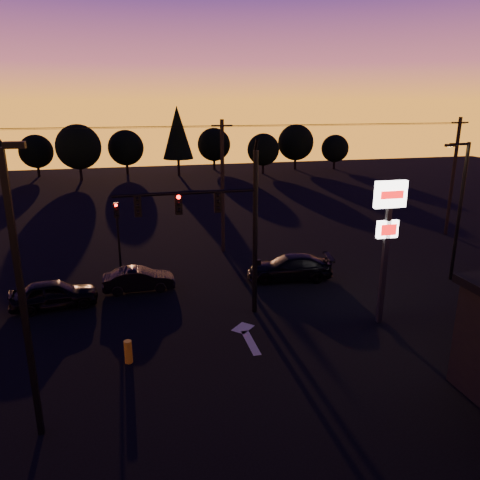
{
  "coord_description": "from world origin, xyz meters",
  "views": [
    {
      "loc": [
        -4.34,
        -16.68,
        10.19
      ],
      "look_at": [
        1.0,
        5.0,
        3.5
      ],
      "focal_mm": 35.0,
      "sensor_mm": 36.0,
      "label": 1
    }
  ],
  "objects_px": {
    "pylon_sign": "(388,222)",
    "car_left": "(54,294)",
    "secondary_signal": "(118,227)",
    "bollard": "(128,352)",
    "car_right": "(290,267)",
    "traffic_signal_mast": "(222,218)",
    "parking_lot_light": "(19,279)",
    "streetlight": "(459,206)",
    "car_mid": "(139,279)"
  },
  "relations": [
    {
      "from": "bollard",
      "to": "car_left",
      "type": "bearing_deg",
      "value": 119.44
    },
    {
      "from": "secondary_signal",
      "to": "streetlight",
      "type": "distance_m",
      "value": 19.89
    },
    {
      "from": "traffic_signal_mast",
      "to": "car_right",
      "type": "distance_m",
      "value": 7.46
    },
    {
      "from": "car_left",
      "to": "car_mid",
      "type": "bearing_deg",
      "value": -80.13
    },
    {
      "from": "streetlight",
      "to": "bollard",
      "type": "distance_m",
      "value": 19.65
    },
    {
      "from": "pylon_sign",
      "to": "bollard",
      "type": "bearing_deg",
      "value": -175.76
    },
    {
      "from": "secondary_signal",
      "to": "pylon_sign",
      "type": "relative_size",
      "value": 0.64
    },
    {
      "from": "traffic_signal_mast",
      "to": "pylon_sign",
      "type": "xyz_separation_m",
      "value": [
        7.1,
        -2.49,
        -0.02
      ]
    },
    {
      "from": "parking_lot_light",
      "to": "car_right",
      "type": "height_order",
      "value": "parking_lot_light"
    },
    {
      "from": "secondary_signal",
      "to": "car_left",
      "type": "bearing_deg",
      "value": -125.95
    },
    {
      "from": "pylon_sign",
      "to": "bollard",
      "type": "xyz_separation_m",
      "value": [
        -11.71,
        -0.87,
        -4.43
      ]
    },
    {
      "from": "traffic_signal_mast",
      "to": "bollard",
      "type": "xyz_separation_m",
      "value": [
        -4.61,
        -3.36,
        -4.46
      ]
    },
    {
      "from": "streetlight",
      "to": "bollard",
      "type": "bearing_deg",
      "value": -165.34
    },
    {
      "from": "bollard",
      "to": "parking_lot_light",
      "type": "bearing_deg",
      "value": -127.54
    },
    {
      "from": "traffic_signal_mast",
      "to": "car_left",
      "type": "relative_size",
      "value": 2.01
    },
    {
      "from": "secondary_signal",
      "to": "pylon_sign",
      "type": "xyz_separation_m",
      "value": [
        12.0,
        -9.99,
        2.05
      ]
    },
    {
      "from": "secondary_signal",
      "to": "traffic_signal_mast",
      "type": "bearing_deg",
      "value": -56.81
    },
    {
      "from": "car_mid",
      "to": "parking_lot_light",
      "type": "bearing_deg",
      "value": 162.59
    },
    {
      "from": "pylon_sign",
      "to": "car_right",
      "type": "xyz_separation_m",
      "value": [
        -2.28,
        6.33,
        -4.19
      ]
    },
    {
      "from": "traffic_signal_mast",
      "to": "streetlight",
      "type": "xyz_separation_m",
      "value": [
        14.01,
        1.51,
        -0.52
      ]
    },
    {
      "from": "streetlight",
      "to": "car_left",
      "type": "height_order",
      "value": "streetlight"
    },
    {
      "from": "streetlight",
      "to": "parking_lot_light",
      "type": "bearing_deg",
      "value": -158.35
    },
    {
      "from": "pylon_sign",
      "to": "car_left",
      "type": "relative_size",
      "value": 1.59
    },
    {
      "from": "streetlight",
      "to": "car_mid",
      "type": "bearing_deg",
      "value": 171.41
    },
    {
      "from": "pylon_sign",
      "to": "bollard",
      "type": "distance_m",
      "value": 12.55
    },
    {
      "from": "secondary_signal",
      "to": "pylon_sign",
      "type": "distance_m",
      "value": 15.75
    },
    {
      "from": "parking_lot_light",
      "to": "car_right",
      "type": "distance_m",
      "value": 16.95
    },
    {
      "from": "parking_lot_light",
      "to": "car_left",
      "type": "relative_size",
      "value": 2.14
    },
    {
      "from": "parking_lot_light",
      "to": "car_left",
      "type": "height_order",
      "value": "parking_lot_light"
    },
    {
      "from": "bollard",
      "to": "pylon_sign",
      "type": "bearing_deg",
      "value": 4.24
    },
    {
      "from": "secondary_signal",
      "to": "bollard",
      "type": "xyz_separation_m",
      "value": [
        0.29,
        -10.86,
        -2.38
      ]
    },
    {
      "from": "secondary_signal",
      "to": "car_right",
      "type": "distance_m",
      "value": 10.6
    },
    {
      "from": "pylon_sign",
      "to": "bollard",
      "type": "relative_size",
      "value": 7.07
    },
    {
      "from": "streetlight",
      "to": "car_right",
      "type": "height_order",
      "value": "streetlight"
    },
    {
      "from": "secondary_signal",
      "to": "car_mid",
      "type": "bearing_deg",
      "value": -73.14
    },
    {
      "from": "car_right",
      "to": "secondary_signal",
      "type": "bearing_deg",
      "value": -100.99
    },
    {
      "from": "secondary_signal",
      "to": "bollard",
      "type": "height_order",
      "value": "secondary_signal"
    },
    {
      "from": "secondary_signal",
      "to": "car_right",
      "type": "xyz_separation_m",
      "value": [
        9.72,
        -3.66,
        -2.14
      ]
    },
    {
      "from": "parking_lot_light",
      "to": "streetlight",
      "type": "relative_size",
      "value": 1.14
    },
    {
      "from": "bollard",
      "to": "secondary_signal",
      "type": "bearing_deg",
      "value": 91.52
    },
    {
      "from": "car_left",
      "to": "car_mid",
      "type": "xyz_separation_m",
      "value": [
        4.28,
        1.25,
        -0.08
      ]
    },
    {
      "from": "car_mid",
      "to": "car_right",
      "type": "xyz_separation_m",
      "value": [
        8.72,
        -0.38,
        0.08
      ]
    },
    {
      "from": "traffic_signal_mast",
      "to": "streetlight",
      "type": "height_order",
      "value": "traffic_signal_mast"
    },
    {
      "from": "pylon_sign",
      "to": "car_mid",
      "type": "distance_m",
      "value": 13.58
    },
    {
      "from": "secondary_signal",
      "to": "car_left",
      "type": "distance_m",
      "value": 5.99
    },
    {
      "from": "traffic_signal_mast",
      "to": "car_mid",
      "type": "height_order",
      "value": "traffic_signal_mast"
    },
    {
      "from": "car_right",
      "to": "traffic_signal_mast",
      "type": "bearing_deg",
      "value": -41.83
    },
    {
      "from": "pylon_sign",
      "to": "streetlight",
      "type": "distance_m",
      "value": 8.0
    },
    {
      "from": "secondary_signal",
      "to": "streetlight",
      "type": "xyz_separation_m",
      "value": [
        18.91,
        -5.99,
        1.56
      ]
    },
    {
      "from": "parking_lot_light",
      "to": "pylon_sign",
      "type": "height_order",
      "value": "parking_lot_light"
    }
  ]
}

